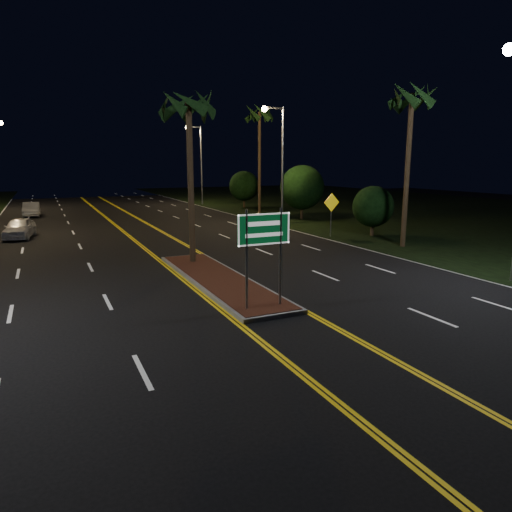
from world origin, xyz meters
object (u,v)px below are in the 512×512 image
highway_sign (264,238)px  shrub_mid (302,187)px  median_island (219,279)px  streetlight_right_far (198,155)px  streetlight_right_mid (278,151)px  shrub_far (244,186)px  shrub_near (373,207)px  car_far (31,208)px  car_near (19,226)px  palm_right_far (259,115)px  palm_median (188,105)px  warning_sign (331,208)px  palm_right_near (412,99)px

highway_sign → shrub_mid: size_ratio=0.69×
median_island → streetlight_right_far: (10.61, 35.00, 5.57)m
streetlight_right_mid → shrub_far: 14.74m
highway_sign → median_island: bearing=90.0°
highway_sign → shrub_mid: bearing=56.6°
shrub_near → shrub_far: (0.30, 22.00, 0.39)m
highway_sign → car_far: (-7.23, 33.58, -1.66)m
shrub_near → car_near: 23.06m
shrub_mid → palm_right_far: bearing=101.3°
highway_sign → car_near: bearing=111.1°
shrub_mid → car_near: size_ratio=1.01×
streetlight_right_mid → car_near: bearing=177.3°
median_island → shrub_far: bearing=64.6°
highway_sign → palm_median: 9.11m
car_near → warning_sign: size_ratio=1.61×
streetlight_right_mid → palm_right_near: size_ratio=0.97×
car_near → car_far: bearing=97.6°
palm_right_far → shrub_mid: (1.20, -6.00, -6.42)m
shrub_mid → highway_sign: bearing=-123.4°
palm_right_near → car_near: size_ratio=2.03×
palm_right_near → median_island: bearing=-166.5°
median_island → streetlight_right_far: streetlight_right_far is taller
car_far → warning_sign: (18.03, -21.52, 1.15)m
warning_sign → shrub_far: bearing=78.4°
streetlight_right_mid → shrub_mid: size_ratio=1.95×
shrub_near → warning_sign: (-2.70, 0.86, -0.06)m
palm_right_far → car_far: 22.64m
palm_median → shrub_near: size_ratio=2.52×
palm_right_near → shrub_far: 26.69m
shrub_far → car_far: bearing=179.0°
streetlight_right_mid → streetlight_right_far: same height
palm_right_far → highway_sign: bearing=-115.2°
palm_right_far → car_near: bearing=-160.9°
palm_right_near → car_far: 33.78m
palm_right_far → car_near: 23.31m
median_island → streetlight_right_mid: bearing=54.7°
shrub_far → car_near: size_ratio=0.87×
palm_median → warning_sign: bearing=22.0°
palm_right_far → streetlight_right_mid: bearing=-105.3°
highway_sign → streetlight_right_mid: (10.61, 19.20, 3.25)m
streetlight_right_far → palm_right_far: size_ratio=0.87×
palm_median → warning_sign: 12.83m
palm_right_far → shrub_mid: size_ratio=2.23×
shrub_near → shrub_far: bearing=89.2°
palm_right_far → car_near: palm_right_far is taller
highway_sign → car_near: (-7.75, 20.07, -1.64)m
shrub_far → median_island: bearing=-115.4°
highway_sign → warning_sign: (10.80, 12.07, -0.52)m
palm_median → palm_right_far: size_ratio=0.81×
median_island → streetlight_right_mid: 19.20m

